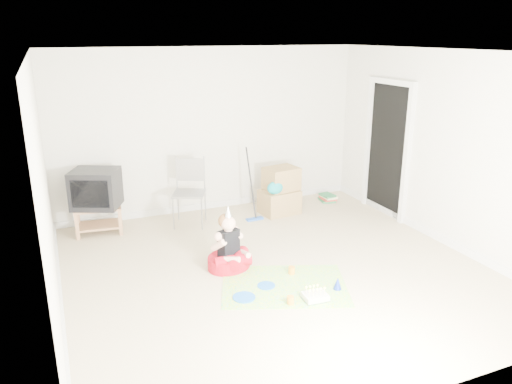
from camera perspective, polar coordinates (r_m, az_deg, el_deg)
name	(u,v)px	position (r m, az deg, el deg)	size (l,w,h in m)	color
ground	(276,269)	(6.25, 2.29, -8.82)	(5.00, 5.00, 0.00)	#C1AF8A
doorway_recess	(388,151)	(8.12, 14.81, 4.57)	(0.02, 0.90, 2.05)	black
tv_stand	(99,217)	(7.59, -17.54, -2.76)	(0.69, 0.47, 0.41)	#9E6E47
crt_tv	(96,189)	(7.45, -17.84, 0.38)	(0.63, 0.53, 0.55)	black
folding_chair	(189,193)	(7.53, -7.66, -0.17)	(0.60, 0.59, 1.03)	gray
cardboard_boxes	(280,192)	(8.02, 2.75, 0.04)	(0.65, 0.53, 0.75)	#9D7D4C
floor_mop	(255,204)	(7.73, -0.16, -1.38)	(0.28, 0.37, 1.10)	blue
book_pile	(328,197)	(8.76, 8.18, -0.62)	(0.28, 0.34, 0.13)	#25703F
seated_woman	(229,254)	(6.23, -3.12, -7.11)	(0.75, 0.75, 0.81)	#B2101E
party_mat	(284,285)	(5.88, 3.24, -10.61)	(1.43, 1.03, 0.01)	#DA2D73
birthday_cake	(315,297)	(5.61, 6.78, -11.82)	(0.27, 0.22, 0.13)	silver
blue_plate_near	(266,286)	(5.85, 1.18, -10.64)	(0.21, 0.21, 0.01)	blue
blue_plate_far	(244,297)	(5.61, -1.37, -11.94)	(0.25, 0.25, 0.01)	blue
orange_cup_near	(292,270)	(6.12, 4.09, -8.91)	(0.08, 0.08, 0.09)	orange
orange_cup_far	(290,300)	(5.50, 3.96, -12.22)	(0.08, 0.08, 0.09)	orange
blue_party_hat	(338,283)	(5.83, 9.31, -10.26)	(0.10, 0.10, 0.14)	#1B39C3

